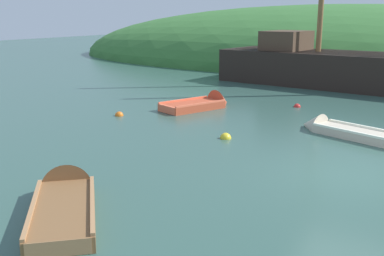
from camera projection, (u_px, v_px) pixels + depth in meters
The scene contains 9 objects.
ground_plane at pixel (352, 175), 11.85m from camera, with size 120.00×120.00×0.00m, color #33564C.
shore_hill at pixel (337, 62), 39.63m from camera, with size 51.10×23.89×9.48m, color #387033.
sailing_ship at pixel (354, 75), 25.60m from camera, with size 18.09×5.91×12.75m.
rowboat_near_dock at pixel (203, 105), 20.26m from camera, with size 2.35×3.53×1.21m.
rowboat_far at pixel (343, 132), 15.75m from camera, with size 3.92×2.23×0.98m.
rowboat_portside at pixel (65, 203), 9.84m from camera, with size 3.36×3.52×1.15m.
buoy_yellow at pixel (226, 138), 15.29m from camera, with size 0.37×0.37×0.37m, color yellow.
buoy_red at pixel (297, 107), 20.44m from camera, with size 0.30×0.30×0.30m, color red.
buoy_orange at pixel (119, 116), 18.69m from camera, with size 0.34×0.34×0.34m, color orange.
Camera 1 is at (2.24, -11.73, 3.93)m, focal length 44.06 mm.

